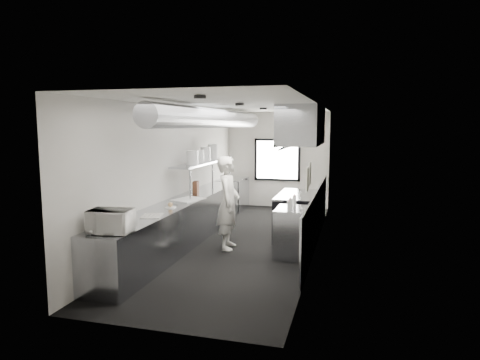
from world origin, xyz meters
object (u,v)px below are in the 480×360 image
Objects in this scene: prep_counter at (182,223)px; plate_stack_a at (192,157)px; far_work_table at (232,194)px; squeeze_bottle_d at (294,201)px; exhaust_hood at (302,126)px; deli_tub_b at (116,221)px; small_plate at (170,207)px; microwave at (111,221)px; squeeze_bottle_c at (290,204)px; plate_stack_b at (199,156)px; plate_stack_c at (205,154)px; knife_block at (196,187)px; cutting_board at (188,199)px; pass_shelf at (205,163)px; plate_stack_d at (213,152)px; squeeze_bottle_a at (289,206)px; squeeze_bottle_e at (294,200)px; squeeze_bottle_b at (290,204)px; line_cook at (228,203)px; deli_tub_a at (120,219)px; bottle_station at (294,232)px; range at (298,215)px.

prep_counter is 1.45m from plate_stack_a.
squeeze_bottle_d reaches higher than far_work_table.
exhaust_hood reaches higher than far_work_table.
small_plate is at bearing 78.01° from deli_tub_b.
microwave is 3.33× the size of squeeze_bottle_c.
plate_stack_b is 0.85× the size of plate_stack_c.
deli_tub_b reaches higher than small_plate.
cutting_board is at bearing -86.44° from knife_block.
plate_stack_d is (-0.01, 0.62, 0.22)m from pass_shelf.
plate_stack_a is 1.67× the size of squeeze_bottle_a.
pass_shelf is at bearing 87.70° from deli_tub_b.
cutting_board is at bearing 90.43° from small_plate.
plate_stack_a reaches higher than squeeze_bottle_e.
deli_tub_b is 2.93m from plate_stack_a.
plate_stack_c is (0.00, 0.41, 0.02)m from plate_stack_b.
plate_stack_a is (-0.13, 1.45, 0.81)m from small_plate.
squeeze_bottle_b is (2.27, -1.01, -0.72)m from plate_stack_a.
far_work_table is 2.19× the size of microwave.
small_plate is at bearing -88.66° from far_work_table.
line_cook reaches higher than squeeze_bottle_b.
plate_stack_b is at bearing 60.09° from knife_block.
deli_tub_b is 3.43m from plate_stack_b.
plate_stack_a reaches higher than deli_tub_a.
squeeze_bottle_d reaches higher than squeeze_bottle_c.
exhaust_hood is at bearing 26.69° from cutting_board.
deli_tub_b reaches higher than bottle_station.
line_cook is at bearing -53.80° from knife_block.
line_cook is 1.15m from small_plate.
far_work_table is at bearing 131.19° from range.
line_cook is 9.33× the size of squeeze_bottle_e.
range is 2.89m from small_plate.
plate_stack_c is at bearing 140.94° from squeeze_bottle_c.
far_work_table is (-2.25, 2.50, -1.94)m from exhaust_hood.
microwave is at bearing -96.04° from knife_block.
squeeze_bottle_d is (2.27, -0.01, 0.55)m from prep_counter.
small_plate is 2.19m from squeeze_bottle_c.
microwave reaches higher than squeeze_bottle_d.
small_plate is 0.53× the size of plate_stack_d.
squeeze_bottle_c is (2.28, -2.36, -0.78)m from plate_stack_d.
knife_block is (-0.21, 0.97, 0.12)m from cutting_board.
squeeze_bottle_b is at bearing -94.15° from squeeze_bottle_d.
deli_tub_b is at bearing -99.85° from deli_tub_a.
plate_stack_c is at bearing 91.95° from plate_stack_a.
bottle_station is at bearing -87.82° from exhaust_hood.
small_plate is at bearing -91.88° from knife_block.
bottle_station is 0.54m from squeeze_bottle_c.
deli_tub_a reaches higher than deli_tub_b.
far_work_table is at bearing 119.52° from squeeze_bottle_c.
exhaust_hood reaches higher than plate_stack_a.
prep_counter is at bearing -151.26° from range.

